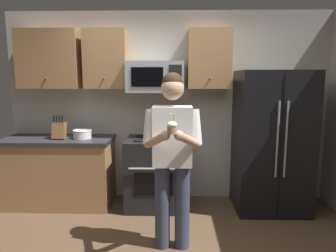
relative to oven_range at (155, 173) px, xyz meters
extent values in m
cube|color=beige|center=(0.15, 0.39, 0.84)|extent=(4.40, 0.10, 2.60)
cube|color=black|center=(0.00, 0.00, 0.00)|extent=(0.76, 0.66, 0.92)
cube|color=black|center=(0.00, -0.33, -0.04)|extent=(0.48, 0.01, 0.28)
cylinder|color=#99999E|center=(0.00, -0.36, 0.16)|extent=(0.60, 0.03, 0.03)
cylinder|color=black|center=(-0.18, -0.14, 0.46)|extent=(0.18, 0.18, 0.01)
cylinder|color=black|center=(0.18, -0.14, 0.46)|extent=(0.18, 0.18, 0.01)
cylinder|color=black|center=(-0.18, 0.14, 0.46)|extent=(0.18, 0.18, 0.01)
cylinder|color=black|center=(0.18, 0.14, 0.46)|extent=(0.18, 0.18, 0.01)
cube|color=#9EA0A5|center=(0.00, 0.12, 1.26)|extent=(0.74, 0.40, 0.40)
cube|color=black|center=(-0.09, -0.08, 1.26)|extent=(0.40, 0.01, 0.24)
cube|color=black|center=(0.26, -0.08, 1.26)|extent=(0.16, 0.01, 0.30)
cube|color=black|center=(1.50, -0.04, 0.44)|extent=(0.90, 0.72, 1.80)
cylinder|color=gray|center=(1.45, -0.41, 0.54)|extent=(0.02, 0.02, 0.90)
cylinder|color=gray|center=(1.55, -0.41, 0.54)|extent=(0.02, 0.02, 0.90)
cube|color=black|center=(1.50, -0.40, 0.44)|extent=(0.01, 0.01, 1.74)
cube|color=#9E7247|center=(-1.40, 0.17, 1.49)|extent=(0.80, 0.34, 0.76)
sphere|color=brown|center=(-1.40, -0.01, 1.24)|extent=(0.03, 0.03, 0.03)
cube|color=#9E7247|center=(-0.65, 0.17, 1.49)|extent=(0.55, 0.34, 0.76)
sphere|color=brown|center=(-0.65, -0.01, 1.24)|extent=(0.03, 0.03, 0.03)
cube|color=#9E7247|center=(0.70, 0.17, 1.49)|extent=(0.55, 0.34, 0.76)
sphere|color=brown|center=(0.70, -0.01, 1.24)|extent=(0.03, 0.03, 0.03)
cube|color=#9E7247|center=(-1.30, 0.02, -0.02)|extent=(1.40, 0.62, 0.88)
cube|color=#2D2D33|center=(-1.30, 0.02, 0.44)|extent=(1.44, 0.66, 0.04)
cube|color=brown|center=(-1.25, -0.03, 0.57)|extent=(0.16, 0.15, 0.24)
cylinder|color=black|center=(-1.31, -0.05, 0.72)|extent=(0.02, 0.04, 0.09)
cylinder|color=black|center=(-1.27, -0.05, 0.72)|extent=(0.02, 0.04, 0.09)
cylinder|color=black|center=(-1.23, -0.05, 0.72)|extent=(0.02, 0.04, 0.09)
cylinder|color=black|center=(-1.20, -0.05, 0.72)|extent=(0.02, 0.04, 0.09)
cylinder|color=white|center=(-0.96, 0.01, 0.51)|extent=(0.23, 0.23, 0.11)
torus|color=white|center=(-0.96, 0.01, 0.56)|extent=(0.24, 0.24, 0.01)
cylinder|color=#383F59|center=(0.14, -1.02, -0.03)|extent=(0.15, 0.15, 0.86)
cylinder|color=#383F59|center=(0.34, -1.02, -0.03)|extent=(0.15, 0.15, 0.86)
cube|color=white|center=(0.24, -1.02, 0.69)|extent=(0.38, 0.22, 0.58)
sphere|color=tan|center=(0.24, -1.02, 1.15)|extent=(0.22, 0.22, 0.22)
sphere|color=#382314|center=(0.24, -1.01, 1.20)|extent=(0.20, 0.20, 0.20)
cylinder|color=white|center=(0.01, -1.05, 0.78)|extent=(0.15, 0.18, 0.35)
cylinder|color=tan|center=(0.09, -1.21, 0.69)|extent=(0.26, 0.33, 0.21)
sphere|color=tan|center=(0.18, -1.34, 0.76)|extent=(0.09, 0.09, 0.09)
cylinder|color=white|center=(0.46, -1.05, 0.78)|extent=(0.15, 0.18, 0.35)
cylinder|color=tan|center=(0.39, -1.21, 0.69)|extent=(0.26, 0.33, 0.21)
sphere|color=tan|center=(0.30, -1.34, 0.76)|extent=(0.09, 0.09, 0.09)
cylinder|color=#A87F56|center=(0.24, -1.36, 0.80)|extent=(0.08, 0.08, 0.06)
ellipsoid|color=white|center=(0.24, -1.36, 0.85)|extent=(0.09, 0.09, 0.06)
cylinder|color=#4CBF66|center=(0.25, -1.36, 0.90)|extent=(0.01, 0.01, 0.06)
ellipsoid|color=#FFD159|center=(0.25, -1.36, 0.94)|extent=(0.01, 0.01, 0.02)
cylinder|color=#F2D84C|center=(0.22, -1.36, 0.90)|extent=(0.01, 0.01, 0.06)
ellipsoid|color=#FFD159|center=(0.22, -1.36, 0.94)|extent=(0.01, 0.01, 0.02)
camera|label=1|loc=(0.27, -3.94, 1.25)|focal=32.91mm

